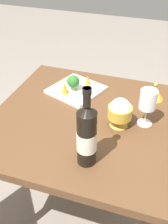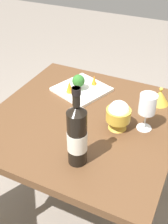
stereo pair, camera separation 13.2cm
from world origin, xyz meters
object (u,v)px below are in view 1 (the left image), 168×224
(serving_plate, at_px, (76,90))
(broccoli_floret, at_px, (73,82))
(wine_bottle, at_px, (87,135))
(wine_glass, at_px, (148,100))
(rice_bowl, at_px, (120,112))
(carrot_garnish_left, at_px, (65,88))
(rice_bowl_lid, at_px, (154,92))
(carrot_garnish_right, at_px, (88,80))

(serving_plate, bearing_deg, broccoli_floret, 148.65)
(wine_bottle, xyz_separation_m, wine_glass, (0.31, -0.18, -0.00))
(rice_bowl, height_order, carrot_garnish_left, rice_bowl)
(wine_bottle, distance_m, carrot_garnish_left, 0.50)
(serving_plate, distance_m, broccoli_floret, 0.06)
(wine_bottle, xyz_separation_m, serving_plate, (0.48, 0.22, -0.13))
(rice_bowl, height_order, rice_bowl_lid, rice_bowl)
(broccoli_floret, bearing_deg, rice_bowl, -123.96)
(wine_bottle, bearing_deg, wine_glass, -30.11)
(serving_plate, relative_size, broccoli_floret, 3.74)
(serving_plate, distance_m, carrot_garnish_right, 0.09)
(carrot_garnish_left, bearing_deg, rice_bowl_lid, -74.20)
(wine_bottle, height_order, carrot_garnish_right, wine_bottle)
(wine_glass, bearing_deg, wine_bottle, 149.89)
(rice_bowl, distance_m, carrot_garnish_right, 0.37)
(broccoli_floret, xyz_separation_m, carrot_garnish_right, (0.08, -0.06, -0.02))
(serving_plate, distance_m, carrot_garnish_left, 0.09)
(wine_glass, relative_size, carrot_garnish_left, 2.68)
(rice_bowl_lid, height_order, serving_plate, rice_bowl_lid)
(wine_bottle, bearing_deg, rice_bowl_lid, -19.58)
(serving_plate, bearing_deg, carrot_garnish_left, 148.39)
(wine_glass, height_order, carrot_garnish_left, wine_glass)
(wine_glass, height_order, rice_bowl_lid, wine_glass)
(rice_bowl_lid, relative_size, carrot_garnish_left, 1.50)
(wine_glass, distance_m, broccoli_floret, 0.44)
(rice_bowl_lid, xyz_separation_m, carrot_garnish_right, (0.00, 0.37, 0.01))
(wine_glass, distance_m, rice_bowl, 0.13)
(wine_bottle, distance_m, rice_bowl, 0.28)
(rice_bowl_lid, distance_m, carrot_garnish_left, 0.47)
(wine_glass, relative_size, rice_bowl, 1.26)
(serving_plate, height_order, carrot_garnish_right, carrot_garnish_right)
(serving_plate, height_order, broccoli_floret, broccoli_floret)
(broccoli_floret, bearing_deg, wine_glass, -110.48)
(broccoli_floret, relative_size, carrot_garnish_left, 1.29)
(carrot_garnish_left, distance_m, carrot_garnish_right, 0.16)
(wine_bottle, height_order, rice_bowl, wine_bottle)
(carrot_garnish_left, height_order, carrot_garnish_right, carrot_garnish_left)
(carrot_garnish_left, bearing_deg, wine_glass, -103.40)
(wine_bottle, distance_m, serving_plate, 0.54)
(wine_glass, xyz_separation_m, carrot_garnish_left, (0.10, 0.44, -0.08))
(serving_plate, bearing_deg, rice_bowl_lid, -81.34)
(wine_glass, xyz_separation_m, rice_bowl, (-0.05, 0.11, -0.05))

